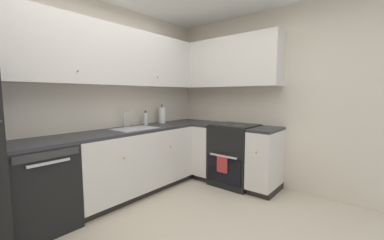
# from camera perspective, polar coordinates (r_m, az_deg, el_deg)

# --- Properties ---
(wall_back) EXTENTS (3.94, 0.05, 2.57)m
(wall_back) POSITION_cam_1_polar(r_m,az_deg,el_deg) (3.35, -23.34, 4.25)
(wall_back) COLOR beige
(wall_back) RESTS_ON ground_plane
(wall_right) EXTENTS (0.05, 3.21, 2.57)m
(wall_right) POSITION_cam_1_polar(r_m,az_deg,el_deg) (3.75, 17.63, 4.61)
(wall_right) COLOR beige
(wall_right) RESTS_ON ground_plane
(dishwasher) EXTENTS (0.60, 0.63, 0.87)m
(dishwasher) POSITION_cam_1_polar(r_m,az_deg,el_deg) (2.92, -32.77, -13.44)
(dishwasher) COLOR black
(dishwasher) RESTS_ON ground_plane
(lower_cabinets_back) EXTENTS (1.75, 0.62, 0.87)m
(lower_cabinets_back) POSITION_cam_1_polar(r_m,az_deg,el_deg) (3.44, -13.50, -9.71)
(lower_cabinets_back) COLOR silver
(lower_cabinets_back) RESTS_ON ground_plane
(countertop_back) EXTENTS (2.95, 0.60, 0.03)m
(countertop_back) POSITION_cam_1_polar(r_m,az_deg,el_deg) (3.34, -13.70, -2.31)
(countertop_back) COLOR #2D2D33
(countertop_back) RESTS_ON lower_cabinets_back
(lower_cabinets_right) EXTENTS (0.62, 1.25, 0.87)m
(lower_cabinets_right) POSITION_cam_1_polar(r_m,az_deg,el_deg) (3.70, 10.93, -8.52)
(lower_cabinets_right) COLOR silver
(lower_cabinets_right) RESTS_ON ground_plane
(countertop_right) EXTENTS (0.60, 1.25, 0.03)m
(countertop_right) POSITION_cam_1_polar(r_m,az_deg,el_deg) (3.61, 11.05, -1.63)
(countertop_right) COLOR #2D2D33
(countertop_right) RESTS_ON lower_cabinets_right
(oven_range) EXTENTS (0.68, 0.62, 1.05)m
(oven_range) POSITION_cam_1_polar(r_m,az_deg,el_deg) (3.73, 10.29, -8.03)
(oven_range) COLOR black
(oven_range) RESTS_ON ground_plane
(upper_cabinets_back) EXTENTS (2.63, 0.34, 0.75)m
(upper_cabinets_back) POSITION_cam_1_polar(r_m,az_deg,el_deg) (3.37, -17.85, 14.22)
(upper_cabinets_back) COLOR silver
(upper_cabinets_right) EXTENTS (0.32, 1.80, 0.75)m
(upper_cabinets_right) POSITION_cam_1_polar(r_m,az_deg,el_deg) (3.91, 7.68, 13.28)
(upper_cabinets_right) COLOR silver
(sink) EXTENTS (0.56, 0.40, 0.10)m
(sink) POSITION_cam_1_polar(r_m,az_deg,el_deg) (3.32, -13.48, -2.76)
(sink) COLOR #B7B7BC
(sink) RESTS_ON countertop_back
(faucet) EXTENTS (0.07, 0.16, 0.25)m
(faucet) POSITION_cam_1_polar(r_m,az_deg,el_deg) (3.47, -15.59, 0.65)
(faucet) COLOR silver
(faucet) RESTS_ON countertop_back
(soap_bottle) EXTENTS (0.06, 0.06, 0.22)m
(soap_bottle) POSITION_cam_1_polar(r_m,az_deg,el_deg) (3.69, -11.03, 0.31)
(soap_bottle) COLOR silver
(soap_bottle) RESTS_ON countertop_back
(paper_towel_roll) EXTENTS (0.11, 0.11, 0.32)m
(paper_towel_roll) POSITION_cam_1_polar(r_m,az_deg,el_deg) (3.88, -7.18, 1.14)
(paper_towel_roll) COLOR white
(paper_towel_roll) RESTS_ON countertop_back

